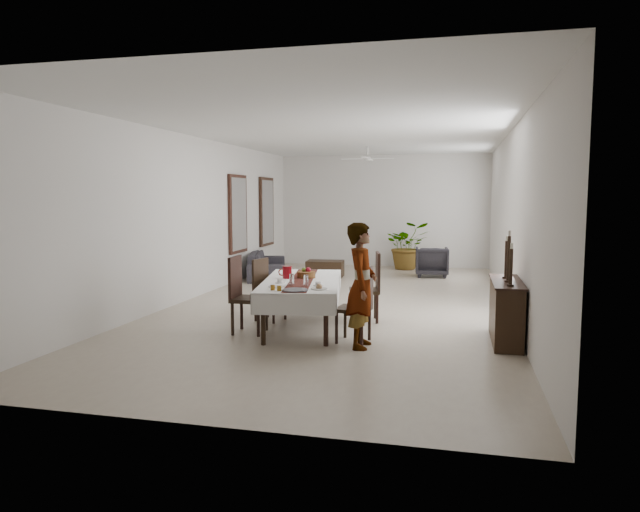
# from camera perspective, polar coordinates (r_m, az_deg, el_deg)

# --- Properties ---
(floor) EXTENTS (6.00, 12.00, 0.00)m
(floor) POSITION_cam_1_polar(r_m,az_deg,el_deg) (10.88, 2.22, -4.71)
(floor) COLOR #B3A58E
(floor) RESTS_ON ground
(ceiling) EXTENTS (6.00, 12.00, 0.02)m
(ceiling) POSITION_cam_1_polar(r_m,az_deg,el_deg) (10.75, 2.29, 12.29)
(ceiling) COLOR silver
(ceiling) RESTS_ON wall_back
(wall_back) EXTENTS (6.00, 0.02, 3.20)m
(wall_back) POSITION_cam_1_polar(r_m,az_deg,el_deg) (16.62, 6.30, 4.51)
(wall_back) COLOR silver
(wall_back) RESTS_ON floor
(wall_front) EXTENTS (6.00, 0.02, 3.20)m
(wall_front) POSITION_cam_1_polar(r_m,az_deg,el_deg) (4.96, -11.39, 1.01)
(wall_front) COLOR silver
(wall_front) RESTS_ON floor
(wall_left) EXTENTS (0.02, 12.00, 3.20)m
(wall_left) POSITION_cam_1_polar(r_m,az_deg,el_deg) (11.66, -12.40, 3.79)
(wall_left) COLOR silver
(wall_left) RESTS_ON floor
(wall_right) EXTENTS (0.02, 12.00, 3.20)m
(wall_right) POSITION_cam_1_polar(r_m,az_deg,el_deg) (10.53, 18.51, 3.40)
(wall_right) COLOR silver
(wall_right) RESTS_ON floor
(dining_table_top) EXTENTS (1.36, 2.46, 0.05)m
(dining_table_top) POSITION_cam_1_polar(r_m,az_deg,el_deg) (8.79, -1.83, -2.63)
(dining_table_top) COLOR black
(dining_table_top) RESTS_ON table_leg_fl
(table_leg_fl) EXTENTS (0.08, 0.08, 0.68)m
(table_leg_fl) POSITION_cam_1_polar(r_m,az_deg,el_deg) (7.82, -5.70, -6.44)
(table_leg_fl) COLOR black
(table_leg_fl) RESTS_ON floor
(table_leg_fr) EXTENTS (0.08, 0.08, 0.68)m
(table_leg_fr) POSITION_cam_1_polar(r_m,az_deg,el_deg) (7.74, 0.60, -6.55)
(table_leg_fr) COLOR black
(table_leg_fr) RESTS_ON floor
(table_leg_bl) EXTENTS (0.08, 0.08, 0.68)m
(table_leg_bl) POSITION_cam_1_polar(r_m,az_deg,el_deg) (9.97, -3.70, -3.72)
(table_leg_bl) COLOR black
(table_leg_bl) RESTS_ON floor
(table_leg_br) EXTENTS (0.08, 0.08, 0.68)m
(table_leg_br) POSITION_cam_1_polar(r_m,az_deg,el_deg) (9.91, 1.22, -3.77)
(table_leg_br) COLOR black
(table_leg_br) RESTS_ON floor
(tablecloth_top) EXTENTS (1.57, 2.67, 0.01)m
(tablecloth_top) POSITION_cam_1_polar(r_m,az_deg,el_deg) (8.78, -1.83, -2.44)
(tablecloth_top) COLOR white
(tablecloth_top) RESTS_ON dining_table_top
(tablecloth_drape_left) EXTENTS (0.45, 2.47, 0.29)m
(tablecloth_drape_left) POSITION_cam_1_polar(r_m,az_deg,el_deg) (8.87, -5.49, -3.30)
(tablecloth_drape_left) COLOR white
(tablecloth_drape_left) RESTS_ON dining_table_top
(tablecloth_drape_right) EXTENTS (0.45, 2.47, 0.29)m
(tablecloth_drape_right) POSITION_cam_1_polar(r_m,az_deg,el_deg) (8.77, 1.87, -3.38)
(tablecloth_drape_right) COLOR silver
(tablecloth_drape_right) RESTS_ON dining_table_top
(tablecloth_drape_near) EXTENTS (1.13, 0.21, 0.29)m
(tablecloth_drape_near) POSITION_cam_1_polar(r_m,az_deg,el_deg) (7.58, -2.69, -4.87)
(tablecloth_drape_near) COLOR silver
(tablecloth_drape_near) RESTS_ON dining_table_top
(tablecloth_drape_far) EXTENTS (1.13, 0.21, 0.29)m
(tablecloth_drape_far) POSITION_cam_1_polar(r_m,az_deg,el_deg) (10.03, -1.18, -2.19)
(tablecloth_drape_far) COLOR white
(tablecloth_drape_far) RESTS_ON dining_table_top
(table_runner) EXTENTS (0.76, 2.45, 0.00)m
(table_runner) POSITION_cam_1_polar(r_m,az_deg,el_deg) (8.78, -1.83, -2.39)
(table_runner) COLOR maroon
(table_runner) RESTS_ON tablecloth_top
(red_pitcher) EXTENTS (0.17, 0.17, 0.19)m
(red_pitcher) POSITION_cam_1_polar(r_m,az_deg,el_deg) (8.94, -3.30, -1.63)
(red_pitcher) COLOR maroon
(red_pitcher) RESTS_ON tablecloth_top
(pitcher_handle) EXTENTS (0.12, 0.04, 0.12)m
(pitcher_handle) POSITION_cam_1_polar(r_m,az_deg,el_deg) (8.94, -3.83, -1.63)
(pitcher_handle) COLOR #961F0A
(pitcher_handle) RESTS_ON red_pitcher
(wine_glass_near) EXTENTS (0.07, 0.07, 0.16)m
(wine_glass_near) POSITION_cam_1_polar(r_m,az_deg,el_deg) (8.14, -1.42, -2.48)
(wine_glass_near) COLOR white
(wine_glass_near) RESTS_ON tablecloth_top
(wine_glass_mid) EXTENTS (0.07, 0.07, 0.16)m
(wine_glass_mid) POSITION_cam_1_polar(r_m,az_deg,el_deg) (8.25, -2.84, -2.37)
(wine_glass_mid) COLOR white
(wine_glass_mid) RESTS_ON tablecloth_top
(teacup_right) EXTENTS (0.09, 0.09, 0.06)m
(teacup_right) POSITION_cam_1_polar(r_m,az_deg,el_deg) (8.18, -0.17, -2.81)
(teacup_right) COLOR silver
(teacup_right) RESTS_ON saucer_right
(saucer_right) EXTENTS (0.15, 0.15, 0.01)m
(saucer_right) POSITION_cam_1_polar(r_m,az_deg,el_deg) (8.18, -0.17, -2.97)
(saucer_right) COLOR white
(saucer_right) RESTS_ON tablecloth_top
(teacup_left) EXTENTS (0.09, 0.09, 0.06)m
(teacup_left) POSITION_cam_1_polar(r_m,az_deg,el_deg) (8.47, -4.01, -2.52)
(teacup_left) COLOR silver
(teacup_left) RESTS_ON saucer_left
(saucer_left) EXTENTS (0.15, 0.15, 0.01)m
(saucer_left) POSITION_cam_1_polar(r_m,az_deg,el_deg) (8.48, -4.00, -2.68)
(saucer_left) COLOR white
(saucer_left) RESTS_ON tablecloth_top
(plate_near_right) EXTENTS (0.23, 0.23, 0.01)m
(plate_near_right) POSITION_cam_1_polar(r_m,az_deg,el_deg) (7.89, -0.09, -3.29)
(plate_near_right) COLOR silver
(plate_near_right) RESTS_ON tablecloth_top
(bread_near_right) EXTENTS (0.09, 0.09, 0.09)m
(bread_near_right) POSITION_cam_1_polar(r_m,az_deg,el_deg) (7.89, -0.09, -3.10)
(bread_near_right) COLOR tan
(bread_near_right) RESTS_ON plate_near_right
(plate_near_left) EXTENTS (0.23, 0.23, 0.01)m
(plate_near_left) POSITION_cam_1_polar(r_m,az_deg,el_deg) (8.10, -4.36, -3.08)
(plate_near_left) COLOR silver
(plate_near_left) RESTS_ON tablecloth_top
(plate_far_left) EXTENTS (0.23, 0.23, 0.01)m
(plate_far_left) POSITION_cam_1_polar(r_m,az_deg,el_deg) (9.34, -3.44, -1.86)
(plate_far_left) COLOR white
(plate_far_left) RESTS_ON tablecloth_top
(serving_tray) EXTENTS (0.35, 0.35, 0.02)m
(serving_tray) POSITION_cam_1_polar(r_m,az_deg,el_deg) (7.78, -2.51, -3.42)
(serving_tray) COLOR #404045
(serving_tray) RESTS_ON tablecloth_top
(jam_jar_a) EXTENTS (0.06, 0.06, 0.07)m
(jam_jar_a) POSITION_cam_1_polar(r_m,az_deg,el_deg) (7.77, -4.11, -3.24)
(jam_jar_a) COLOR #8B6014
(jam_jar_a) RESTS_ON tablecloth_top
(jam_jar_b) EXTENTS (0.06, 0.06, 0.07)m
(jam_jar_b) POSITION_cam_1_polar(r_m,az_deg,el_deg) (7.84, -4.76, -3.17)
(jam_jar_b) COLOR #8F5C14
(jam_jar_b) RESTS_ON tablecloth_top
(fruit_basket) EXTENTS (0.29, 0.29, 0.10)m
(fruit_basket) POSITION_cam_1_polar(r_m,az_deg,el_deg) (9.01, -1.39, -1.87)
(fruit_basket) COLOR brown
(fruit_basket) RESTS_ON tablecloth_top
(fruit_red) EXTENTS (0.09, 0.09, 0.09)m
(fruit_red) POSITION_cam_1_polar(r_m,az_deg,el_deg) (9.02, -1.19, -1.40)
(fruit_red) COLOR maroon
(fruit_red) RESTS_ON fruit_basket
(fruit_green) EXTENTS (0.08, 0.08, 0.08)m
(fruit_green) POSITION_cam_1_polar(r_m,az_deg,el_deg) (9.03, -1.62, -1.39)
(fruit_green) COLOR #597523
(fruit_green) RESTS_ON fruit_basket
(chair_right_near_seat) EXTENTS (0.50, 0.50, 0.05)m
(chair_right_near_seat) POSITION_cam_1_polar(r_m,az_deg,el_deg) (7.94, 3.35, -5.32)
(chair_right_near_seat) COLOR black
(chair_right_near_seat) RESTS_ON chair_right_near_leg_fl
(chair_right_near_leg_fl) EXTENTS (0.05, 0.05, 0.44)m
(chair_right_near_leg_fl) POSITION_cam_1_polar(r_m,az_deg,el_deg) (7.77, 4.19, -7.42)
(chair_right_near_leg_fl) COLOR black
(chair_right_near_leg_fl) RESTS_ON floor
(chair_right_near_leg_fr) EXTENTS (0.05, 0.05, 0.44)m
(chair_right_near_leg_fr) POSITION_cam_1_polar(r_m,az_deg,el_deg) (8.11, 4.96, -6.86)
(chair_right_near_leg_fr) COLOR black
(chair_right_near_leg_fr) RESTS_ON floor
(chair_right_near_leg_bl) EXTENTS (0.05, 0.05, 0.44)m
(chair_right_near_leg_bl) POSITION_cam_1_polar(r_m,az_deg,el_deg) (7.89, 1.66, -7.22)
(chair_right_near_leg_bl) COLOR black
(chair_right_near_leg_bl) RESTS_ON floor
(chair_right_near_leg_br) EXTENTS (0.05, 0.05, 0.44)m
(chair_right_near_leg_br) POSITION_cam_1_polar(r_m,az_deg,el_deg) (8.22, 2.53, -6.68)
(chair_right_near_leg_br) COLOR black
(chair_right_near_leg_br) RESTS_ON floor
(chair_right_near_back) EXTENTS (0.10, 0.44, 0.56)m
(chair_right_near_back) POSITION_cam_1_polar(r_m,az_deg,el_deg) (7.83, 4.76, -3.26)
(chair_right_near_back) COLOR black
(chair_right_near_back) RESTS_ON chair_right_near_seat
(chair_right_far_seat) EXTENTS (0.56, 0.56, 0.05)m
(chair_right_far_seat) POSITION_cam_1_polar(r_m,az_deg,el_deg) (9.27, 4.46, -3.48)
(chair_right_far_seat) COLOR black
(chair_right_far_seat) RESTS_ON chair_right_far_leg_fl
(chair_right_far_leg_fl) EXTENTS (0.06, 0.06, 0.47)m
(chair_right_far_leg_fl) POSITION_cam_1_polar(r_m,az_deg,el_deg) (9.14, 5.73, -5.30)
(chair_right_far_leg_fl) COLOR black
(chair_right_far_leg_fl) RESTS_ON floor
(chair_right_far_leg_fr) EXTENTS (0.06, 0.06, 0.47)m
(chair_right_far_leg_fr) POSITION_cam_1_polar(r_m,az_deg,el_deg) (9.52, 5.55, -4.84)
(chair_right_far_leg_fr) COLOR black
(chair_right_far_leg_fr) RESTS_ON floor
(chair_right_far_leg_bl) EXTENTS (0.06, 0.06, 0.47)m
(chair_right_far_leg_bl) POSITION_cam_1_polar(r_m,az_deg,el_deg) (9.12, 3.29, -5.31)
(chair_right_far_leg_bl) COLOR black
(chair_right_far_leg_bl) RESTS_ON floor
(chair_right_far_leg_br) EXTENTS (0.06, 0.06, 0.47)m
(chair_right_far_leg_br) POSITION_cam_1_polar(r_m,az_deg,el_deg) (9.50, 3.21, -4.85)
(chair_right_far_leg_br) COLOR black
(chair_right_far_leg_br) RESTS_ON floor
(chair_right_far_back) EXTENTS (0.14, 0.47, 0.60)m
(chair_right_far_back) POSITION_cam_1_polar(r_m,az_deg,el_deg) (9.24, 5.81, -1.50)
(chair_right_far_back) COLOR black
(chair_right_far_back) RESTS_ON chair_right_far_seat
(chair_left_near_seat) EXTENTS (0.50, 0.50, 0.05)m
(chair_left_near_seat) POSITION_cam_1_polar(r_m,az_deg,el_deg) (8.50, -7.06, -4.32)
(chair_left_near_seat) COLOR black
(chair_left_near_seat) RESTS_ON chair_left_near_leg_fl
(chair_left_near_leg_fl) EXTENTS (0.05, 0.05, 0.48)m
(chair_left_near_leg_fl) POSITION_cam_1_polar(r_m,az_deg,el_deg) (8.80, -7.85, -5.74)
(chair_left_near_leg_fl) COLOR black
(chair_left_near_leg_fl) RESTS_ON floor
(chair_left_near_leg_fr) EXTENTS (0.05, 0.05, 0.48)m
(chair_left_near_leg_fr) POSITION_cam_1_polar(r_m,az_deg,el_deg) (8.44, -8.75, -6.27)
(chair_left_near_leg_fr) COLOR black
(chair_left_near_leg_fr) RESTS_ON floor
(chair_left_near_leg_bl) EXTENTS (0.05, 0.05, 0.48)m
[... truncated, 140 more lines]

